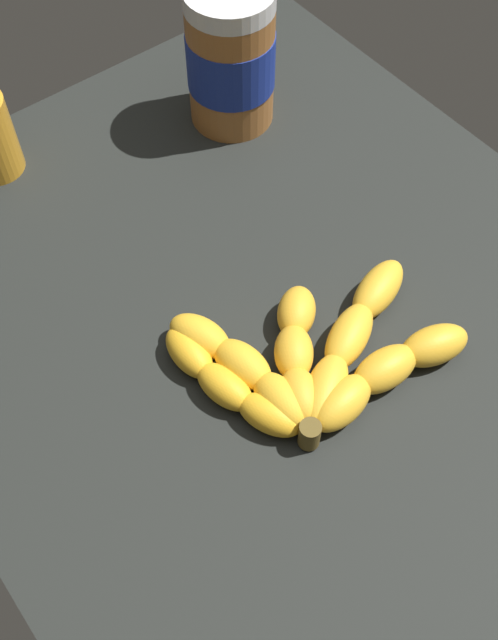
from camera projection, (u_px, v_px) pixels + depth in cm
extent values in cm
cube|color=black|center=(260.00, 308.00, 79.52)|extent=(78.89, 68.64, 4.98)
ellipsoid|color=gold|center=(342.00, 403.00, 68.58)|extent=(4.63, 7.37, 3.79)
ellipsoid|color=gold|center=(385.00, 369.00, 70.49)|extent=(4.31, 7.22, 3.79)
ellipsoid|color=gold|center=(434.00, 345.00, 71.90)|extent=(5.56, 7.72, 3.79)
ellipsoid|color=gold|center=(325.00, 390.00, 69.37)|extent=(7.29, 8.70, 3.67)
ellipsoid|color=gold|center=(349.00, 336.00, 72.54)|extent=(6.65, 8.77, 3.67)
ellipsoid|color=gold|center=(378.00, 290.00, 75.52)|extent=(5.92, 8.70, 3.67)
ellipsoid|color=gold|center=(300.00, 396.00, 69.00)|extent=(6.84, 5.96, 3.72)
ellipsoid|color=gold|center=(294.00, 353.00, 71.50)|extent=(6.85, 6.48, 3.72)
ellipsoid|color=gold|center=(296.00, 312.00, 74.01)|extent=(6.63, 6.79, 3.72)
ellipsoid|color=gold|center=(281.00, 401.00, 68.71)|extent=(6.51, 3.83, 3.76)
ellipsoid|color=gold|center=(242.00, 364.00, 70.79)|extent=(7.02, 4.82, 3.76)
ellipsoid|color=gold|center=(199.00, 336.00, 72.48)|extent=(7.37, 5.78, 3.76)
ellipsoid|color=gold|center=(269.00, 415.00, 68.19)|extent=(7.07, 5.50, 3.30)
ellipsoid|color=gold|center=(225.00, 387.00, 69.76)|extent=(6.80, 4.45, 3.30)
ellipsoid|color=gold|center=(189.00, 353.00, 71.75)|extent=(6.32, 3.38, 3.30)
cylinder|color=brown|center=(310.00, 434.00, 67.00)|extent=(2.00, 2.00, 3.00)
cylinder|color=#9E602D|center=(231.00, 65.00, 85.84)|extent=(9.87, 9.87, 14.61)
cylinder|color=navy|center=(231.00, 59.00, 85.23)|extent=(10.06, 10.06, 6.57)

